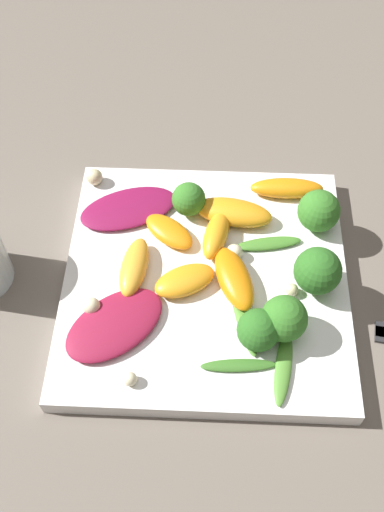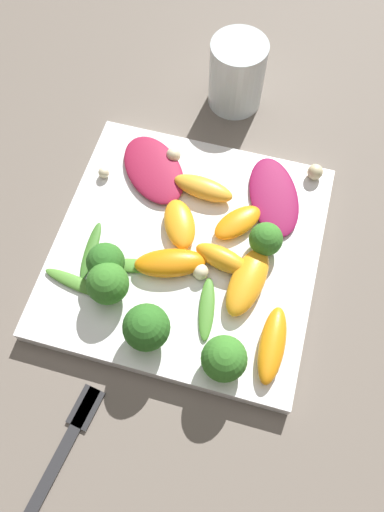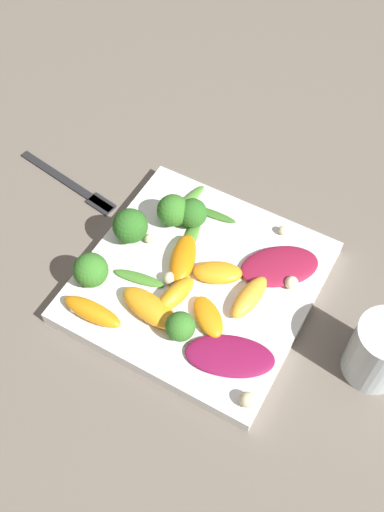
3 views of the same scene
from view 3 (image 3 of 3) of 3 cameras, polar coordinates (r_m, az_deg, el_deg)
The scene contains 28 objects.
ground_plane at distance 0.73m, azimuth 0.60°, elevation -2.84°, with size 2.40×2.40×0.00m, color #6B6056.
plate at distance 0.72m, azimuth 0.61°, elevation -2.46°, with size 0.27×0.27×0.02m.
drinking_glass at distance 0.67m, azimuth 17.34°, elevation -8.81°, with size 0.06×0.06×0.08m.
fork at distance 0.84m, azimuth -10.99°, elevation 6.47°, with size 0.17×0.04×0.01m.
radicchio_leaf_0 at distance 0.73m, azimuth 8.34°, elevation -0.96°, with size 0.11×0.11×0.01m.
radicchio_leaf_1 at distance 0.66m, azimuth 3.62°, elevation -9.48°, with size 0.11×0.08×0.01m.
orange_segment_0 at distance 0.72m, azimuth -0.85°, elevation -0.23°, with size 0.05×0.08×0.02m.
orange_segment_1 at distance 0.68m, azimuth 1.55°, elevation -5.80°, with size 0.06×0.06×0.01m.
orange_segment_2 at distance 0.69m, azimuth -9.48°, elevation -5.25°, with size 0.08×0.03×0.02m.
orange_segment_3 at distance 0.69m, azimuth -1.60°, elevation -3.70°, with size 0.03×0.06×0.02m.
orange_segment_4 at distance 0.68m, azimuth -4.04°, elevation -4.95°, with size 0.08×0.05×0.02m.
orange_segment_5 at distance 0.71m, azimuth 2.47°, elevation -1.59°, with size 0.07×0.05×0.02m.
orange_segment_6 at distance 0.69m, azimuth 5.34°, elevation -4.15°, with size 0.03×0.07×0.02m.
broccoli_floret_0 at distance 0.71m, azimuth -9.62°, elevation -1.34°, with size 0.04×0.04×0.04m.
broccoli_floret_1 at distance 0.75m, azimuth -1.82°, elevation 4.34°, with size 0.04×0.04×0.04m.
broccoli_floret_2 at distance 0.73m, azimuth -5.90°, elevation 2.84°, with size 0.04×0.04×0.05m.
broccoli_floret_3 at distance 0.75m, azimuth 0.04°, elevation 4.09°, with size 0.04×0.04×0.04m.
broccoli_floret_4 at distance 0.66m, azimuth -1.12°, elevation -6.74°, with size 0.03×0.03×0.04m.
arugula_sprig_0 at distance 0.78m, azimuth -0.50°, elevation 5.14°, with size 0.02×0.07×0.01m.
arugula_sprig_1 at distance 0.74m, azimuth -0.16°, elevation 1.58°, with size 0.03×0.09×0.01m.
arugula_sprig_2 at distance 0.71m, azimuth -5.06°, elevation -2.12°, with size 0.07×0.03×0.01m.
arugula_sprig_3 at distance 0.77m, azimuth 1.98°, elevation 4.02°, with size 0.07×0.02×0.00m.
macadamia_nut_0 at distance 0.74m, azimuth -4.11°, elevation 1.68°, with size 0.01×0.01×0.01m.
macadamia_nut_1 at distance 0.70m, azimuth -11.05°, elevation -4.78°, with size 0.01×0.01×0.01m.
macadamia_nut_2 at distance 0.71m, azimuth -2.13°, elevation -2.13°, with size 0.02×0.02×0.02m.
macadamia_nut_3 at distance 0.76m, azimuth 8.66°, elevation 2.44°, with size 0.01×0.01×0.01m.
macadamia_nut_4 at distance 0.64m, azimuth 5.27°, elevation -13.47°, with size 0.02×0.02×0.02m.
macadamia_nut_5 at distance 0.71m, azimuth 9.46°, elevation -2.53°, with size 0.02×0.02×0.02m.
Camera 3 is at (-0.18, 0.34, 0.62)m, focal length 42.00 mm.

